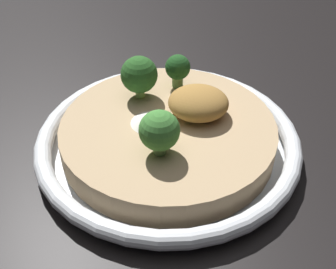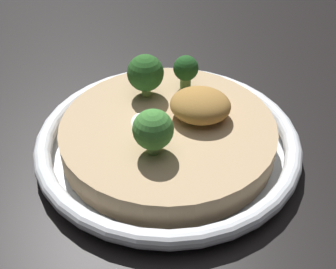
{
  "view_description": "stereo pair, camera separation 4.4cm",
  "coord_description": "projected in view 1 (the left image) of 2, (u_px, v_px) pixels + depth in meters",
  "views": [
    {
      "loc": [
        0.02,
        -0.34,
        0.3
      ],
      "look_at": [
        0.0,
        0.0,
        0.02
      ],
      "focal_mm": 45.0,
      "sensor_mm": 36.0,
      "label": 1
    },
    {
      "loc": [
        0.06,
        -0.33,
        0.3
      ],
      "look_at": [
        0.0,
        0.0,
        0.02
      ],
      "focal_mm": 45.0,
      "sensor_mm": 36.0,
      "label": 2
    }
  ],
  "objects": [
    {
      "name": "broccoli_back_right",
      "position": [
        178.0,
        69.0,
        0.47
      ],
      "size": [
        0.03,
        0.03,
        0.04
      ],
      "color": "#668E47",
      "rests_on": "risotto_bowl"
    },
    {
      "name": "ground_plane",
      "position": [
        168.0,
        150.0,
        0.45
      ],
      "size": [
        6.0,
        6.0,
        0.0
      ],
      "primitive_type": "plane",
      "color": "black"
    },
    {
      "name": "cheese_sprinkle",
      "position": [
        150.0,
        120.0,
        0.42
      ],
      "size": [
        0.04,
        0.04,
        0.01
      ],
      "color": "white",
      "rests_on": "risotto_bowl"
    },
    {
      "name": "broccoli_back",
      "position": [
        139.0,
        75.0,
        0.45
      ],
      "size": [
        0.04,
        0.04,
        0.05
      ],
      "color": "#759E4C",
      "rests_on": "risotto_bowl"
    },
    {
      "name": "crispy_onion_garnish",
      "position": [
        198.0,
        103.0,
        0.43
      ],
      "size": [
        0.06,
        0.06,
        0.03
      ],
      "color": "#A37538",
      "rests_on": "risotto_bowl"
    },
    {
      "name": "risotto_bowl",
      "position": [
        168.0,
        138.0,
        0.44
      ],
      "size": [
        0.28,
        0.28,
        0.04
      ],
      "color": "silver",
      "rests_on": "ground_plane"
    },
    {
      "name": "broccoli_front",
      "position": [
        159.0,
        131.0,
        0.38
      ],
      "size": [
        0.04,
        0.04,
        0.05
      ],
      "color": "#668E47",
      "rests_on": "risotto_bowl"
    }
  ]
}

